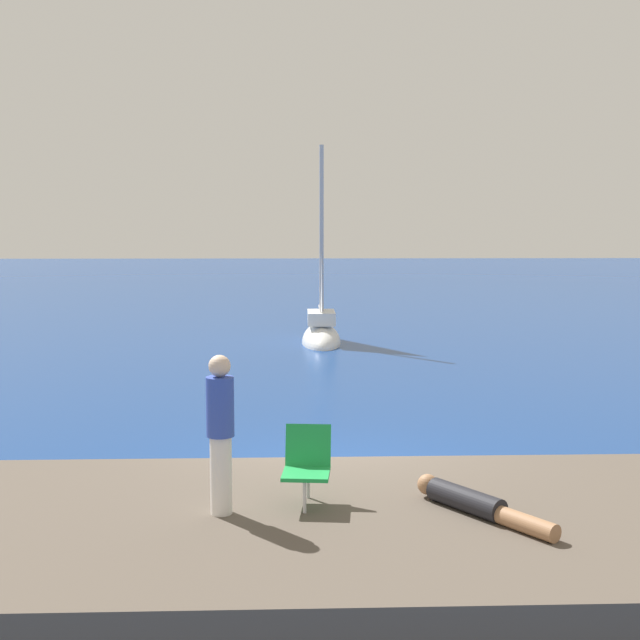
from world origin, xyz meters
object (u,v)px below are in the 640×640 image
Objects in this scene: person_sunbather at (476,503)px; beach_chair at (307,461)px; sailboat_near at (321,331)px; person_standing at (220,430)px.

person_sunbather is 1.88× the size of beach_chair.
sailboat_near is at bearing 147.92° from person_sunbather.
person_sunbather is 0.93× the size of person_standing.
person_sunbather is (1.09, -16.73, 0.37)m from sailboat_near.
person_standing reaches higher than person_sunbather.
beach_chair is at bearing -139.63° from person_sunbather.
sailboat_near reaches higher than beach_chair.
person_sunbather is 1.77m from beach_chair.
beach_chair is at bearing 106.74° from person_standing.
person_sunbather is at bearing 84.61° from person_standing.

